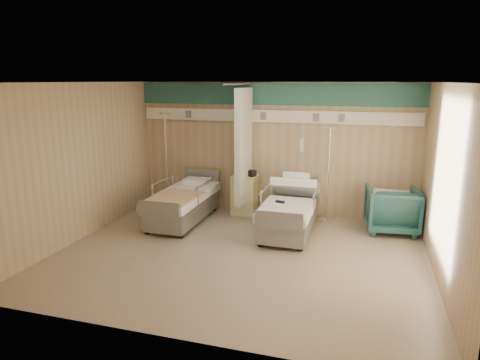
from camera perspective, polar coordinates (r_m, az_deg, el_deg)
name	(u,v)px	position (r m, az deg, el deg)	size (l,w,h in m)	color
ground	(240,254)	(7.24, 0.00, -9.87)	(6.00, 5.00, 0.00)	gray
room_walls	(243,141)	(6.98, 0.35, 5.18)	(6.04, 5.04, 2.82)	tan
bed_right	(290,216)	(8.19, 6.64, -4.83)	(1.00, 2.16, 0.63)	white
bed_left	(183,207)	(8.81, -7.61, -3.56)	(1.00, 2.16, 0.63)	white
bedside_cabinet	(245,194)	(9.25, 0.60, -1.93)	(0.50, 0.48, 0.85)	#E4DF8E
visitor_armchair	(392,209)	(8.64, 19.57, -3.72)	(0.93, 0.96, 0.87)	#1E4B4C
waffle_blanket	(392,185)	(8.51, 19.61, -0.69)	(0.65, 0.58, 0.07)	white
iv_stand_right	(327,202)	(8.93, 11.50, -2.95)	(0.34, 0.34, 1.92)	silver
iv_stand_left	(168,189)	(9.73, -9.61, -1.25)	(0.38, 0.38, 2.15)	silver
call_remote	(280,202)	(7.92, 5.37, -2.90)	(0.16, 0.07, 0.04)	black
tan_blanket	(175,197)	(8.29, -8.65, -2.26)	(0.83, 1.04, 0.04)	tan
toiletry_bag	(250,173)	(9.06, 1.33, 0.94)	(0.24, 0.15, 0.13)	black
white_cup	(237,171)	(9.29, -0.35, 1.25)	(0.09, 0.09, 0.13)	white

